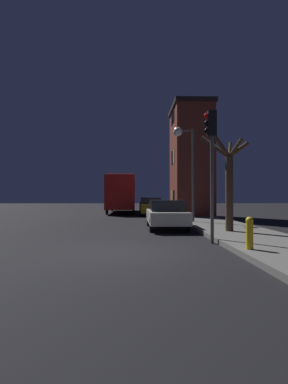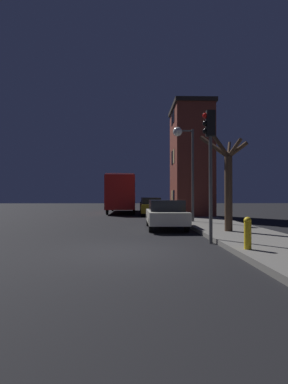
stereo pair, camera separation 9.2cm
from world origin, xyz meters
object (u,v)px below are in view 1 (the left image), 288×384
car_near_lane (166,214)px  car_mid_lane (151,206)px  traffic_light (211,149)px  bare_tree (228,180)px  car_far_lane (148,204)px  fire_hydrant (250,232)px  bus (122,191)px  streetlamp (184,149)px

car_near_lane → car_mid_lane: (-0.23, 10.32, 0.01)m
traffic_light → car_near_lane: 5.45m
bare_tree → car_far_lane: (-2.53, 19.93, -1.56)m
fire_hydrant → car_near_lane: bearing=103.4°
traffic_light → bare_tree: 2.84m
bare_tree → traffic_light: bearing=-119.6°
bus → streetlamp: bearing=-71.5°
traffic_light → fire_hydrant: size_ratio=5.13×
car_near_lane → bare_tree: bearing=-44.8°
streetlamp → bus: streetlamp is taller
bus → car_mid_lane: size_ratio=2.15×
bare_tree → bus: bearing=106.9°
streetlamp → car_far_lane: size_ratio=1.21×
bare_tree → car_far_lane: 20.15m
streetlamp → traffic_light: (-0.23, -7.12, -1.13)m
car_near_lane → fire_hydrant: (1.62, -6.77, -0.13)m
car_near_lane → car_far_lane: (-0.14, 17.56, 0.04)m
traffic_light → car_mid_lane: 15.29m
streetlamp → fire_hydrant: streetlamp is taller
car_far_lane → car_mid_lane: bearing=-90.8°
bus → car_mid_lane: (2.65, -4.63, -1.36)m
car_near_lane → car_mid_lane: bearing=91.3°
bare_tree → car_far_lane: size_ratio=0.92×
car_mid_lane → bare_tree: bearing=-78.3°
bus → fire_hydrant: 22.24m
bus → car_far_lane: (2.74, 2.61, -1.34)m
traffic_light → car_far_lane: bearing=93.1°
fire_hydrant → car_mid_lane: bearing=96.2°
car_near_lane → fire_hydrant: 6.97m
streetlamp → bare_tree: size_ratio=1.31×
bus → car_far_lane: bearing=43.5°
bare_tree → fire_hydrant: bare_tree is taller
car_near_lane → car_far_lane: 17.56m
car_mid_lane → car_far_lane: 7.23m
car_near_lane → bus: bearing=100.9°
car_near_lane → fire_hydrant: car_near_lane is taller
bare_tree → bus: (-5.28, 17.32, -0.22)m
streetlamp → car_far_lane: (-1.44, 15.13, -3.65)m
bus → fire_hydrant: bus is taller
streetlamp → fire_hydrant: bearing=-88.0°
bus → car_near_lane: bearing=-79.1°
streetlamp → car_far_lane: 15.63m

